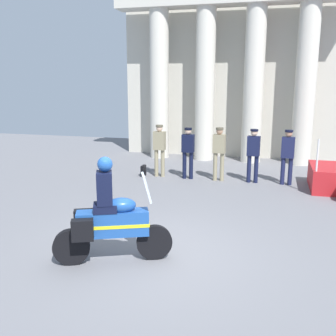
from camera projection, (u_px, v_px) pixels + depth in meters
ground_plane at (151, 254)px, 7.34m from camera, size 28.00×28.00×0.00m
colonnade_backdrop at (231, 71)px, 15.62m from camera, size 8.98×1.61×6.64m
officer_in_row_0 at (159, 146)px, 13.03m from camera, size 0.40×0.25×1.73m
officer_in_row_1 at (188, 149)px, 12.75m from camera, size 0.40×0.25×1.67m
officer_in_row_2 at (219, 150)px, 12.49m from camera, size 0.40×0.25×1.70m
officer_in_row_3 at (253, 151)px, 12.26m from camera, size 0.40×0.25×1.69m
officer_in_row_4 at (288, 153)px, 12.00m from camera, size 0.40×0.25×1.69m
motorcycle_with_rider at (109, 219)px, 6.85m from camera, size 1.97×1.04×1.90m
briefcase_on_ground at (143, 171)px, 13.29m from camera, size 0.10×0.32×0.36m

